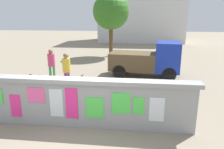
{
  "coord_description": "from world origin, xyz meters",
  "views": [
    {
      "loc": [
        1.48,
        -5.68,
        3.2
      ],
      "look_at": [
        0.54,
        2.37,
        0.95
      ],
      "focal_mm": 34.73,
      "sensor_mm": 36.0,
      "label": 1
    }
  ],
  "objects": [
    {
      "name": "poster_wall",
      "position": [
        -0.0,
        -0.0,
        0.75
      ],
      "size": [
        6.47,
        0.42,
        1.46
      ],
      "color": "#9A9A9A",
      "rests_on": "ground"
    },
    {
      "name": "person_walking",
      "position": [
        -2.59,
        4.07,
        0.99
      ],
      "size": [
        0.44,
        0.44,
        1.62
      ],
      "color": "#3F994C",
      "rests_on": "ground"
    },
    {
      "name": "ground",
      "position": [
        0.0,
        8.0,
        0.0
      ],
      "size": [
        60.0,
        60.0,
        0.0
      ],
      "primitive_type": "plane",
      "color": "gray"
    },
    {
      "name": "bicycle_far",
      "position": [
        2.53,
        1.81,
        0.36
      ],
      "size": [
        1.71,
        0.44,
        0.95
      ],
      "color": "black",
      "rests_on": "ground"
    },
    {
      "name": "tree_roadside",
      "position": [
        -0.58,
        11.19,
        3.4
      ],
      "size": [
        2.73,
        2.73,
        4.79
      ],
      "color": "brown",
      "rests_on": "ground"
    },
    {
      "name": "auto_rickshaw_truck",
      "position": [
        2.07,
        5.64,
        0.9
      ],
      "size": [
        3.74,
        1.88,
        1.85
      ],
      "color": "black",
      "rests_on": "ground"
    },
    {
      "name": "bicycle_near",
      "position": [
        -2.33,
        1.93,
        0.36
      ],
      "size": [
        1.66,
        0.58,
        0.95
      ],
      "color": "black",
      "rests_on": "ground"
    },
    {
      "name": "building_background",
      "position": [
        1.83,
        21.81,
        3.73
      ],
      "size": [
        10.19,
        5.59,
        7.41
      ],
      "color": "silver",
      "rests_on": "ground"
    },
    {
      "name": "person_bystander",
      "position": [
        -1.52,
        3.08,
        0.99
      ],
      "size": [
        0.45,
        0.45,
        1.62
      ],
      "color": "purple",
      "rests_on": "ground"
    },
    {
      "name": "motorcycle",
      "position": [
        -0.07,
        2.25,
        0.46
      ],
      "size": [
        1.9,
        0.56,
        0.87
      ],
      "color": "black",
      "rests_on": "ground"
    }
  ]
}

